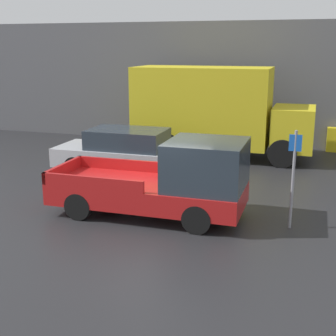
% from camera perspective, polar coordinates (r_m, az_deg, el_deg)
% --- Properties ---
extents(ground_plane, '(60.00, 60.00, 0.00)m').
position_cam_1_polar(ground_plane, '(12.44, -1.39, -6.04)').
color(ground_plane, '#232326').
extents(building_wall, '(28.00, 0.15, 5.47)m').
position_cam_1_polar(building_wall, '(21.57, 7.41, 10.13)').
color(building_wall, '#56565B').
rests_on(building_wall, ground).
extents(pickup_truck, '(5.11, 2.08, 2.10)m').
position_cam_1_polar(pickup_truck, '(12.22, 0.15, -1.65)').
color(pickup_truck, red).
rests_on(pickup_truck, ground).
extents(car, '(4.80, 1.95, 1.61)m').
position_cam_1_polar(car, '(16.39, -5.22, 2.01)').
color(car, '#B7BABF').
rests_on(car, ground).
extents(delivery_truck, '(7.09, 2.40, 3.59)m').
position_cam_1_polar(delivery_truck, '(19.01, 5.58, 7.09)').
color(delivery_truck, gold).
rests_on(delivery_truck, ground).
extents(parking_sign, '(0.30, 0.07, 2.46)m').
position_cam_1_polar(parking_sign, '(11.71, 15.02, -0.75)').
color(parking_sign, gray).
rests_on(parking_sign, ground).
extents(newspaper_box, '(0.45, 0.40, 1.03)m').
position_cam_1_polar(newspaper_box, '(21.22, 19.38, 3.30)').
color(newspaper_box, gold).
rests_on(newspaper_box, ground).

